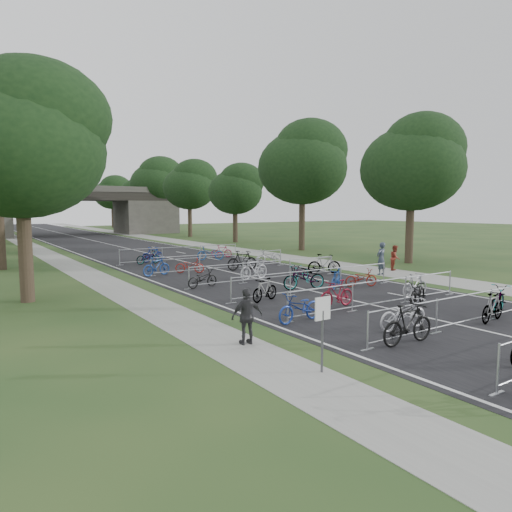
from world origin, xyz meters
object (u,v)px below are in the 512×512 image
(overpass_bridge, at_px, (68,211))
(pedestrian_a, at_px, (381,259))
(pedestrian_c, at_px, (247,317))
(pedestrian_b, at_px, (395,258))
(park_sign, at_px, (323,320))

(overpass_bridge, relative_size, pedestrian_a, 16.19)
(overpass_bridge, height_order, pedestrian_c, overpass_bridge)
(pedestrian_b, bearing_deg, pedestrian_c, 177.47)
(pedestrian_b, bearing_deg, pedestrian_a, 170.77)
(park_sign, bearing_deg, pedestrian_c, 95.46)
(overpass_bridge, xyz_separation_m, pedestrian_c, (-7.08, -59.12, -2.72))
(park_sign, xyz_separation_m, pedestrian_c, (-0.28, 2.88, -0.46))
(park_sign, xyz_separation_m, pedestrian_b, (15.80, 10.91, -0.48))
(pedestrian_c, bearing_deg, park_sign, 103.23)
(pedestrian_a, distance_m, pedestrian_c, 15.65)
(park_sign, relative_size, pedestrian_b, 1.15)
(park_sign, height_order, pedestrian_a, pedestrian_a)
(pedestrian_a, height_order, pedestrian_b, pedestrian_a)
(overpass_bridge, distance_m, park_sign, 62.41)
(overpass_bridge, relative_size, pedestrian_c, 19.11)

